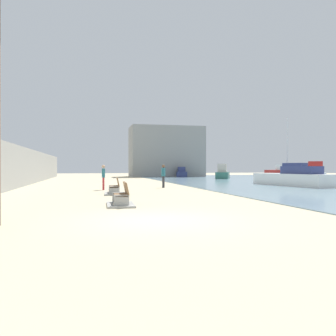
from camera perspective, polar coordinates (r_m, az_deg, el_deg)
name	(u,v)px	position (r m, az deg, el deg)	size (l,w,h in m)	color
ground_plane	(113,187)	(28.21, -9.06, -3.08)	(120.00, 120.00, 0.00)	#C6B793
seawall	(14,167)	(28.64, -24.21, 0.20)	(0.80, 64.00, 3.24)	#9E9E99
bench_near	(121,200)	(14.41, -7.80, -5.27)	(1.17, 2.13, 0.98)	#9E9E99
bench_far	(114,190)	(20.40, -8.88, -3.67)	(1.22, 2.16, 0.98)	#9E9E99
person_walking	(103,175)	(24.22, -10.67, -1.19)	(0.24, 0.53, 1.75)	#B22D33
person_standing	(163,174)	(26.31, -0.77, -1.02)	(0.38, 0.42, 1.79)	#333338
boat_far_right	(293,178)	(30.37, 19.97, -1.59)	(3.17, 7.92, 1.62)	white
boat_outer	(223,173)	(46.89, 9.05, -0.85)	(3.41, 4.68, 2.00)	#337060
boat_distant	(181,173)	(54.93, 2.21, -0.82)	(2.80, 5.73, 6.11)	navy
boat_far_left	(282,172)	(57.75, 18.35, -0.65)	(1.94, 7.32, 1.97)	red
boat_nearest	(291,174)	(43.49, 19.76, -0.90)	(4.29, 6.20, 7.58)	black
boat_mid_bay	(315,175)	(38.07, 23.20, -1.02)	(3.89, 4.55, 2.12)	white
harbor_building	(166,152)	(57.57, -0.30, 2.71)	(12.00, 6.00, 8.28)	gray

